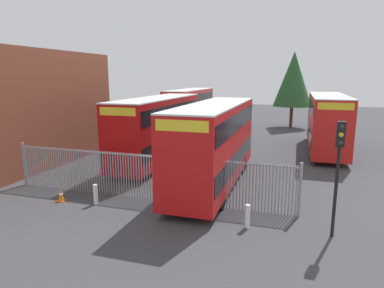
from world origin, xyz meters
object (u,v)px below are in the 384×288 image
object	(u,v)px
double_decker_bus_behind_fence_left	(327,121)
bollard_center_front	(168,201)
traffic_cone_by_gate	(61,195)
traffic_light_kerbside	(339,158)
double_decker_bus_near_gate	(215,141)
double_decker_bus_behind_fence_right	(158,127)
double_decker_bus_far_back	(190,108)
bollard_near_right	(248,216)
bollard_near_left	(96,194)

from	to	relation	value
double_decker_bus_behind_fence_left	bollard_center_front	size ratio (longest dim) A/B	11.38
traffic_cone_by_gate	traffic_light_kerbside	world-z (taller)	traffic_light_kerbside
double_decker_bus_near_gate	double_decker_bus_behind_fence_right	xyz separation A→B (m)	(-4.94, 3.92, 0.00)
double_decker_bus_far_back	traffic_cone_by_gate	distance (m)	22.93
bollard_center_front	bollard_near_right	size ratio (longest dim) A/B	1.00
traffic_cone_by_gate	traffic_light_kerbside	size ratio (longest dim) A/B	0.14
bollard_near_left	traffic_cone_by_gate	size ratio (longest dim) A/B	1.61
double_decker_bus_near_gate	double_decker_bus_far_back	bearing A→B (deg)	111.58
double_decker_bus_behind_fence_left	traffic_cone_by_gate	distance (m)	20.11
double_decker_bus_near_gate	bollard_center_front	world-z (taller)	double_decker_bus_near_gate
double_decker_bus_near_gate	double_decker_bus_behind_fence_left	world-z (taller)	same
bollard_center_front	traffic_light_kerbside	world-z (taller)	traffic_light_kerbside
bollard_near_right	traffic_light_kerbside	distance (m)	3.99
double_decker_bus_far_back	bollard_near_right	distance (m)	25.10
double_decker_bus_near_gate	traffic_cone_by_gate	bearing A→B (deg)	-143.88
bollard_near_left	bollard_center_front	bearing A→B (deg)	2.93
bollard_near_left	double_decker_bus_near_gate	bearing A→B (deg)	44.62
double_decker_bus_behind_fence_left	traffic_light_kerbside	world-z (taller)	double_decker_bus_behind_fence_left
double_decker_bus_behind_fence_left	bollard_center_front	distance (m)	16.92
bollard_near_right	traffic_cone_by_gate	distance (m)	8.87
double_decker_bus_behind_fence_left	double_decker_bus_near_gate	bearing A→B (deg)	-120.72
bollard_near_right	bollard_near_left	bearing A→B (deg)	176.84
double_decker_bus_far_back	traffic_cone_by_gate	xyz separation A→B (m)	(0.85, -22.82, -2.13)
double_decker_bus_behind_fence_right	traffic_light_kerbside	world-z (taller)	double_decker_bus_behind_fence_right
bollard_near_right	traffic_light_kerbside	xyz separation A→B (m)	(3.10, 0.18, 2.51)
double_decker_bus_far_back	bollard_near_left	distance (m)	22.91
double_decker_bus_near_gate	traffic_light_kerbside	world-z (taller)	double_decker_bus_near_gate
double_decker_bus_behind_fence_right	double_decker_bus_far_back	distance (m)	14.44
double_decker_bus_near_gate	bollard_near_left	size ratio (longest dim) A/B	11.38
bollard_near_right	double_decker_bus_behind_fence_left	bearing A→B (deg)	76.06
bollard_near_right	double_decker_bus_behind_fence_right	bearing A→B (deg)	130.33
double_decker_bus_near_gate	double_decker_bus_behind_fence_left	bearing A→B (deg)	59.28
double_decker_bus_near_gate	bollard_near_right	world-z (taller)	double_decker_bus_near_gate
double_decker_bus_behind_fence_right	traffic_light_kerbside	xyz separation A→B (m)	(10.57, -8.61, 0.56)
double_decker_bus_far_back	bollard_center_front	distance (m)	23.40
bollard_center_front	traffic_light_kerbside	xyz separation A→B (m)	(6.64, -0.39, 2.51)
double_decker_bus_behind_fence_left	bollard_near_right	world-z (taller)	double_decker_bus_behind_fence_left
traffic_cone_by_gate	bollard_near_right	bearing A→B (deg)	-1.57
double_decker_bus_behind_fence_left	double_decker_bus_behind_fence_right	world-z (taller)	same
double_decker_bus_far_back	bollard_center_front	xyz separation A→B (m)	(6.18, -22.49, -1.95)
double_decker_bus_near_gate	double_decker_bus_behind_fence_right	world-z (taller)	same
double_decker_bus_behind_fence_right	bollard_center_front	distance (m)	9.32
double_decker_bus_behind_fence_left	traffic_cone_by_gate	size ratio (longest dim) A/B	18.32
double_decker_bus_far_back	bollard_near_left	world-z (taller)	double_decker_bus_far_back
bollard_center_front	bollard_near_right	bearing A→B (deg)	-9.17
bollard_center_front	bollard_near_right	xyz separation A→B (m)	(3.54, -0.57, 0.00)
traffic_cone_by_gate	double_decker_bus_far_back	bearing A→B (deg)	92.13
traffic_light_kerbside	bollard_near_left	bearing A→B (deg)	178.84
bollard_near_right	traffic_cone_by_gate	bearing A→B (deg)	178.43
double_decker_bus_behind_fence_right	traffic_cone_by_gate	bearing A→B (deg)	-99.29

